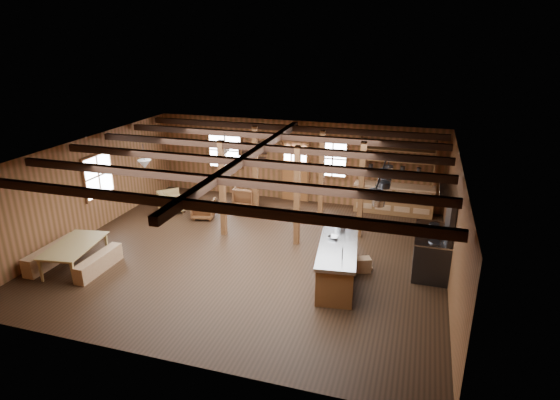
% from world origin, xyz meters
% --- Properties ---
extents(room, '(10.04, 9.04, 2.84)m').
position_xyz_m(room, '(0.00, 0.00, 1.40)').
color(room, black).
rests_on(room, ground).
extents(ceiling_joists, '(9.80, 8.82, 0.18)m').
position_xyz_m(ceiling_joists, '(0.00, 0.18, 2.68)').
color(ceiling_joists, black).
rests_on(ceiling_joists, ceiling).
extents(timber_posts, '(3.95, 2.35, 2.80)m').
position_xyz_m(timber_posts, '(0.52, 2.08, 1.40)').
color(timber_posts, '#4C2D15').
rests_on(timber_posts, floor).
extents(back_door, '(1.02, 0.08, 2.15)m').
position_xyz_m(back_door, '(0.00, 4.45, 0.88)').
color(back_door, brown).
rests_on(back_door, floor).
extents(window_back_left, '(1.32, 0.06, 1.32)m').
position_xyz_m(window_back_left, '(-2.60, 4.46, 1.60)').
color(window_back_left, white).
rests_on(window_back_left, wall_back).
extents(window_back_right, '(1.02, 0.06, 1.32)m').
position_xyz_m(window_back_right, '(1.30, 4.46, 1.60)').
color(window_back_right, white).
rests_on(window_back_right, wall_back).
extents(window_left, '(0.14, 1.24, 1.32)m').
position_xyz_m(window_left, '(-4.96, 0.50, 1.60)').
color(window_left, white).
rests_on(window_left, wall_back).
extents(notice_boards, '(1.08, 0.03, 0.90)m').
position_xyz_m(notice_boards, '(-1.50, 4.46, 1.64)').
color(notice_boards, white).
rests_on(notice_boards, wall_back).
extents(back_counter, '(2.55, 0.60, 2.45)m').
position_xyz_m(back_counter, '(3.40, 4.20, 0.60)').
color(back_counter, brown).
rests_on(back_counter, floor).
extents(pendant_lamps, '(1.86, 2.36, 0.66)m').
position_xyz_m(pendant_lamps, '(-2.25, 1.00, 2.25)').
color(pendant_lamps, '#2E2E31').
rests_on(pendant_lamps, ceiling).
extents(pot_rack, '(0.41, 3.00, 0.45)m').
position_xyz_m(pot_rack, '(3.31, 0.21, 2.28)').
color(pot_rack, '#2E2E31').
rests_on(pot_rack, ceiling).
extents(kitchen_island, '(1.18, 2.59, 1.20)m').
position_xyz_m(kitchen_island, '(2.47, -0.76, 0.48)').
color(kitchen_island, brown).
rests_on(kitchen_island, floor).
extents(step_stool, '(0.49, 0.42, 0.36)m').
position_xyz_m(step_stool, '(3.00, -0.09, 0.18)').
color(step_stool, '#916242').
rests_on(step_stool, floor).
extents(commercial_range, '(0.88, 1.72, 2.13)m').
position_xyz_m(commercial_range, '(4.64, 0.45, 0.67)').
color(commercial_range, '#2E2E31').
rests_on(commercial_range, floor).
extents(dining_table, '(1.26, 1.92, 0.63)m').
position_xyz_m(dining_table, '(-3.90, -1.99, 0.31)').
color(dining_table, olive).
rests_on(dining_table, floor).
extents(bench_wall, '(0.33, 1.75, 0.48)m').
position_xyz_m(bench_wall, '(-4.65, -1.99, 0.24)').
color(bench_wall, '#916242').
rests_on(bench_wall, floor).
extents(bench_aisle, '(0.29, 1.55, 0.43)m').
position_xyz_m(bench_aisle, '(-3.26, -1.99, 0.21)').
color(bench_aisle, '#916242').
rests_on(bench_aisle, floor).
extents(armchair_a, '(0.74, 0.76, 0.67)m').
position_xyz_m(armchair_a, '(-1.44, 3.43, 0.34)').
color(armchair_a, '#5A331B').
rests_on(armchair_a, floor).
extents(armchair_b, '(0.79, 0.81, 0.62)m').
position_xyz_m(armchair_b, '(-2.33, 1.97, 0.31)').
color(armchair_b, brown).
rests_on(armchair_b, floor).
extents(armchair_c, '(1.07, 1.07, 0.70)m').
position_xyz_m(armchair_c, '(-3.58, 2.16, 0.35)').
color(armchair_c, '#9A7C46').
rests_on(armchair_c, floor).
extents(counter_pot, '(0.28, 0.28, 0.17)m').
position_xyz_m(counter_pot, '(2.33, 0.24, 1.03)').
color(counter_pot, silver).
rests_on(counter_pot, kitchen_island).
extents(bowl, '(0.28, 0.28, 0.06)m').
position_xyz_m(bowl, '(2.28, -0.42, 0.97)').
color(bowl, silver).
rests_on(bowl, kitchen_island).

